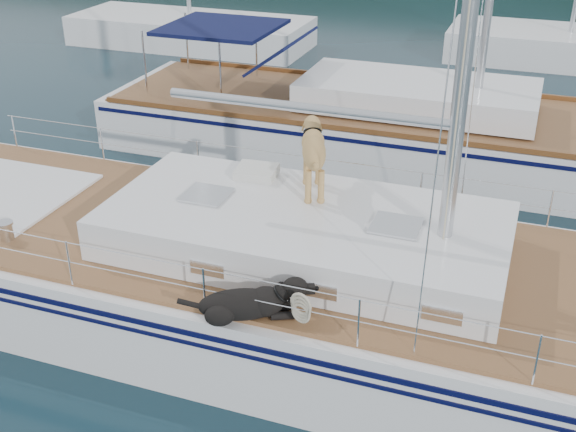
% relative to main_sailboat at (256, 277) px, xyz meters
% --- Properties ---
extents(ground, '(120.00, 120.00, 0.00)m').
position_rel_main_sailboat_xyz_m(ground, '(-0.10, 0.00, -0.68)').
color(ground, black).
rests_on(ground, ground).
extents(main_sailboat, '(12.00, 4.07, 14.01)m').
position_rel_main_sailboat_xyz_m(main_sailboat, '(0.00, 0.00, 0.00)').
color(main_sailboat, white).
rests_on(main_sailboat, ground).
extents(neighbor_sailboat, '(11.00, 3.50, 13.30)m').
position_rel_main_sailboat_xyz_m(neighbor_sailboat, '(-0.14, 6.56, -0.05)').
color(neighbor_sailboat, white).
rests_on(neighbor_sailboat, ground).
extents(bg_boat_west, '(8.00, 3.00, 11.65)m').
position_rel_main_sailboat_xyz_m(bg_boat_west, '(-8.10, 14.00, -0.23)').
color(bg_boat_west, white).
rests_on(bg_boat_west, ground).
extents(bg_boat_center, '(7.20, 3.00, 11.65)m').
position_rel_main_sailboat_xyz_m(bg_boat_center, '(3.90, 16.00, -0.23)').
color(bg_boat_center, white).
rests_on(bg_boat_center, ground).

